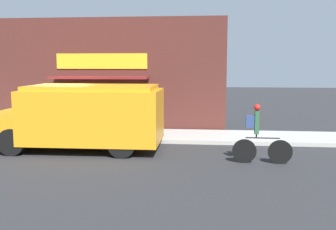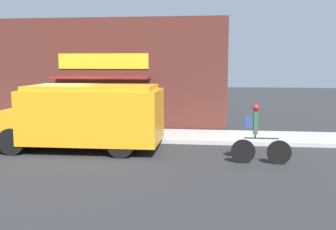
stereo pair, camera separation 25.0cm
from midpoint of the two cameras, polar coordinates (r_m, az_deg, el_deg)
name	(u,v)px [view 1 (the left image)]	position (r m, az deg, el deg)	size (l,w,h in m)	color
ground_plane	(60,142)	(15.53, -15.86, -3.72)	(70.00, 70.00, 0.00)	#2B2B2D
sidewalk	(71,134)	(16.64, -14.32, -2.68)	(28.00, 2.44, 0.14)	#ADAAA3
storefront	(81,75)	(17.67, -12.90, 5.72)	(12.68, 1.07, 4.90)	#4C231E
school_bus	(84,116)	(13.68, -12.66, -0.14)	(5.85, 2.88, 2.22)	orange
cyclist	(259,136)	(11.86, 12.43, -3.02)	(1.76, 0.20, 1.77)	black
trash_bin	(81,120)	(16.76, -12.96, -0.66)	(0.62, 0.62, 0.95)	#2D5138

